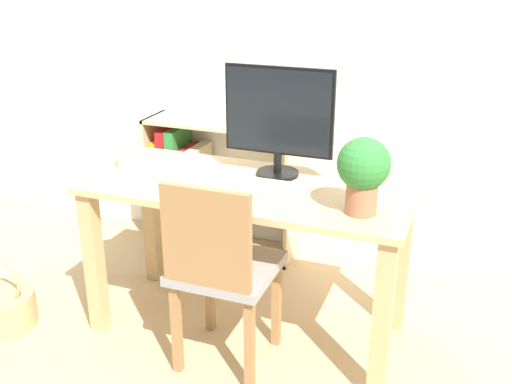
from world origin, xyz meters
TOP-DOWN VIEW (x-y plane):
  - ground_plane at (0.00, 0.00)m, footprint 10.00×10.00m
  - wall_back at (0.00, 0.90)m, footprint 8.00×0.05m
  - desk at (0.00, 0.00)m, footprint 1.41×0.62m
  - monitor at (0.08, 0.16)m, footprint 0.49×0.19m
  - keyboard at (0.04, 0.00)m, footprint 0.36×0.12m
  - vase at (-0.61, 0.01)m, footprint 0.08×0.08m
  - potted_plant at (0.51, -0.13)m, footprint 0.20×0.20m
  - chair at (0.00, -0.30)m, footprint 0.40×0.40m
  - bookshelf at (-0.60, 0.72)m, footprint 0.88×0.28m
  - basket at (-1.10, -0.39)m, footprint 0.31×0.31m

SIDE VIEW (x-z plane):
  - ground_plane at x=0.00m, z-range 0.00..0.00m
  - basket at x=-1.10m, z-range -0.09..0.28m
  - bookshelf at x=-0.60m, z-range 0.01..0.78m
  - chair at x=0.00m, z-range 0.04..0.90m
  - desk at x=0.00m, z-range 0.22..0.95m
  - keyboard at x=0.04m, z-range 0.72..0.74m
  - vase at x=-0.61m, z-range 0.71..0.90m
  - potted_plant at x=0.51m, z-range 0.75..1.05m
  - monitor at x=0.08m, z-range 0.75..1.24m
  - wall_back at x=0.00m, z-range 0.00..2.60m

